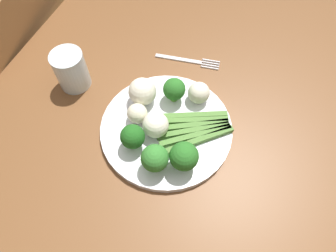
{
  "coord_description": "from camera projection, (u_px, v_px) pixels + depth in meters",
  "views": [
    {
      "loc": [
        0.28,
        0.12,
        1.32
      ],
      "look_at": [
        -0.03,
        0.0,
        0.77
      ],
      "focal_mm": 32.13,
      "sensor_mm": 36.0,
      "label": 1
    }
  ],
  "objects": [
    {
      "name": "broccoli_back_right",
      "position": [
        174.0,
        89.0,
        0.66
      ],
      "size": [
        0.05,
        0.05,
        0.06
      ],
      "color": "#568E33",
      "rests_on": "plate"
    },
    {
      "name": "dining_table",
      "position": [
        162.0,
        161.0,
        0.74
      ],
      "size": [
        1.31,
        0.89,
        0.75
      ],
      "color": "brown",
      "rests_on": "ground_plane"
    },
    {
      "name": "chair",
      "position": [
        29.0,
        78.0,
        1.05
      ],
      "size": [
        0.45,
        0.45,
        0.87
      ],
      "rotation": [
        0.0,
        0.0,
        0.13
      ],
      "color": "olive",
      "rests_on": "ground_plane"
    },
    {
      "name": "cauliflower_near_fork",
      "position": [
        142.0,
        92.0,
        0.66
      ],
      "size": [
        0.06,
        0.06,
        0.06
      ],
      "primitive_type": "sphere",
      "color": "silver",
      "rests_on": "plate"
    },
    {
      "name": "cauliflower_edge",
      "position": [
        199.0,
        93.0,
        0.67
      ],
      "size": [
        0.05,
        0.05,
        0.05
      ],
      "primitive_type": "sphere",
      "color": "silver",
      "rests_on": "plate"
    },
    {
      "name": "fork",
      "position": [
        188.0,
        61.0,
        0.77
      ],
      "size": [
        0.04,
        0.17,
        0.0
      ],
      "rotation": [
        0.0,
        0.0,
        1.72
      ],
      "color": "silver",
      "rests_on": "dining_table"
    },
    {
      "name": "cauliflower_back",
      "position": [
        156.0,
        125.0,
        0.62
      ],
      "size": [
        0.06,
        0.06,
        0.06
      ],
      "primitive_type": "sphere",
      "color": "white",
      "rests_on": "plate"
    },
    {
      "name": "broccoli_near_center",
      "position": [
        184.0,
        157.0,
        0.57
      ],
      "size": [
        0.06,
        0.06,
        0.07
      ],
      "color": "#568E33",
      "rests_on": "plate"
    },
    {
      "name": "cauliflower_right",
      "position": [
        137.0,
        113.0,
        0.64
      ],
      "size": [
        0.04,
        0.04,
        0.04
      ],
      "primitive_type": "sphere",
      "color": "beige",
      "rests_on": "plate"
    },
    {
      "name": "broccoli_front_left",
      "position": [
        133.0,
        137.0,
        0.6
      ],
      "size": [
        0.05,
        0.05,
        0.06
      ],
      "color": "#4C7F2B",
      "rests_on": "plate"
    },
    {
      "name": "water_glass",
      "position": [
        71.0,
        70.0,
        0.69
      ],
      "size": [
        0.07,
        0.07,
        0.09
      ],
      "primitive_type": "cylinder",
      "color": "silver",
      "rests_on": "dining_table"
    },
    {
      "name": "asparagus_bundle",
      "position": [
        194.0,
        128.0,
        0.64
      ],
      "size": [
        0.15,
        0.17,
        0.01
      ],
      "rotation": [
        0.0,
        0.0,
        5.25
      ],
      "color": "#47752D",
      "rests_on": "plate"
    },
    {
      "name": "plate",
      "position": [
        168.0,
        129.0,
        0.66
      ],
      "size": [
        0.29,
        0.29,
        0.01
      ],
      "primitive_type": "cylinder",
      "color": "white",
      "rests_on": "dining_table"
    },
    {
      "name": "ground_plane",
      "position": [
        165.0,
        223.0,
        1.3
      ],
      "size": [
        6.0,
        6.0,
        0.02
      ],
      "primitive_type": "cube",
      "color": "tan"
    },
    {
      "name": "broccoli_front",
      "position": [
        155.0,
        158.0,
        0.57
      ],
      "size": [
        0.05,
        0.05,
        0.07
      ],
      "color": "#609E3D",
      "rests_on": "plate"
    }
  ]
}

